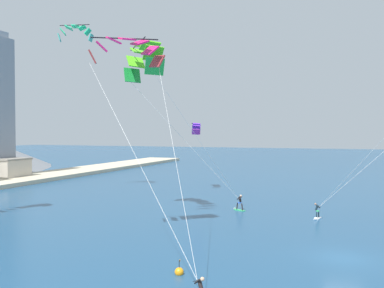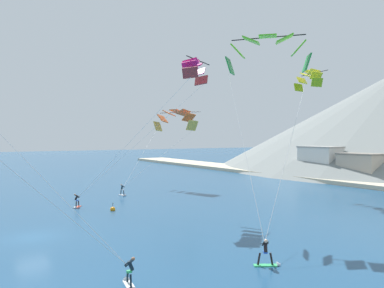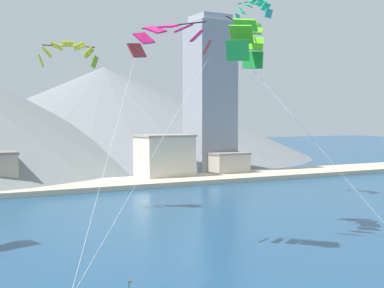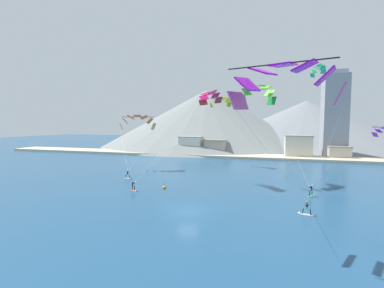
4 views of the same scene
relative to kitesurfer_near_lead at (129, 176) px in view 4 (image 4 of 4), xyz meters
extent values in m
plane|color=navy|center=(16.60, -14.41, -0.47)|extent=(400.00, 400.00, 0.00)
cube|color=white|center=(-0.22, -0.01, -0.44)|extent=(1.49, 0.63, 0.07)
cylinder|color=#14232D|center=(-0.62, -0.07, -0.06)|extent=(0.25, 0.15, 0.70)
cylinder|color=#14232D|center=(0.17, 0.04, -0.06)|extent=(0.25, 0.15, 0.70)
cube|color=white|center=(-0.22, -0.01, 0.33)|extent=(0.26, 0.32, 0.12)
cylinder|color=#14232D|center=(-0.22, -0.07, 0.65)|extent=(0.25, 0.35, 0.59)
cylinder|color=#14232D|center=(-0.34, 0.01, 0.82)|extent=(0.15, 0.51, 0.39)
cylinder|color=#14232D|center=(-0.12, 0.04, 0.82)|extent=(0.15, 0.51, 0.39)
cylinder|color=black|center=(-0.25, 0.21, 0.79)|extent=(0.52, 0.10, 0.03)
sphere|color=beige|center=(-0.20, -0.16, 1.03)|extent=(0.21, 0.21, 0.21)
cone|color=white|center=(0.64, 0.10, -0.37)|extent=(0.35, 0.40, 0.36)
cube|color=#33B266|center=(31.73, -3.18, -0.44)|extent=(1.12, 1.46, 0.07)
cylinder|color=black|center=(31.52, -3.52, -0.02)|extent=(0.24, 0.28, 0.77)
cylinder|color=black|center=(31.93, -2.84, -0.02)|extent=(0.24, 0.28, 0.77)
cube|color=blue|center=(31.73, -3.18, 0.39)|extent=(0.40, 0.38, 0.12)
cylinder|color=black|center=(31.79, -3.22, 0.74)|extent=(0.44, 0.39, 0.65)
cylinder|color=black|center=(31.64, -3.28, 0.92)|extent=(0.52, 0.36, 0.42)
cylinder|color=black|center=(31.77, -3.06, 0.92)|extent=(0.52, 0.36, 0.42)
cylinder|color=black|center=(31.55, -3.08, 0.89)|extent=(0.30, 0.46, 0.03)
sphere|color=beige|center=(31.89, -3.28, 1.15)|extent=(0.23, 0.23, 0.23)
cone|color=white|center=(32.18, -2.44, -0.37)|extent=(0.46, 0.44, 0.36)
cube|color=#E54C33|center=(5.44, -7.79, -0.44)|extent=(1.43, 1.20, 0.07)
cylinder|color=black|center=(5.12, -7.56, -0.06)|extent=(0.26, 0.23, 0.70)
cylinder|color=black|center=(5.76, -8.02, -0.06)|extent=(0.26, 0.23, 0.70)
cube|color=blue|center=(5.44, -7.79, 0.33)|extent=(0.35, 0.37, 0.12)
cylinder|color=black|center=(5.37, -7.88, 0.65)|extent=(0.43, 0.48, 0.59)
cylinder|color=black|center=(5.34, -7.74, 0.82)|extent=(0.36, 0.46, 0.39)
cylinder|color=black|center=(5.52, -7.87, 0.82)|extent=(0.36, 0.46, 0.39)
cylinder|color=black|center=(5.54, -7.66, 0.79)|extent=(0.44, 0.33, 0.03)
sphere|color=tan|center=(5.27, -8.03, 1.00)|extent=(0.21, 0.21, 0.21)
cone|color=white|center=(6.15, -8.30, -0.37)|extent=(0.45, 0.47, 0.36)
cube|color=white|center=(30.11, -11.69, -0.44)|extent=(1.49, 0.68, 0.07)
cylinder|color=#14232D|center=(30.50, -11.76, -0.06)|extent=(0.24, 0.15, 0.69)
cylinder|color=#14232D|center=(29.72, -11.62, -0.06)|extent=(0.24, 0.15, 0.69)
cube|color=#33B266|center=(30.11, -11.69, 0.31)|extent=(0.27, 0.32, 0.12)
cylinder|color=#14232D|center=(30.12, -11.60, 0.63)|extent=(0.27, 0.42, 0.58)
cylinder|color=#14232D|center=(30.22, -11.72, 0.79)|extent=(0.16, 0.50, 0.38)
cylinder|color=#14232D|center=(30.00, -11.68, 0.79)|extent=(0.16, 0.50, 0.38)
cylinder|color=black|center=(30.08, -11.88, 0.76)|extent=(0.52, 0.12, 0.03)
sphere|color=#9E7051|center=(30.15, -11.47, 0.99)|extent=(0.21, 0.21, 0.21)
cone|color=white|center=(29.25, -11.54, -0.37)|extent=(0.36, 0.41, 0.36)
cube|color=gold|center=(-7.18, 9.11, 9.51)|extent=(1.59, 1.85, 1.70)
cube|color=orange|center=(-6.43, 9.64, 10.78)|extent=(1.99, 2.04, 1.50)
cube|color=orange|center=(-5.24, 10.22, 11.64)|extent=(2.17, 2.18, 1.08)
cube|color=orange|center=(-3.79, 10.76, 11.94)|extent=(2.13, 2.24, 0.49)
cube|color=orange|center=(-2.31, 11.19, 11.64)|extent=(1.92, 2.24, 1.08)
cube|color=orange|center=(-1.00, 11.43, 10.78)|extent=(1.50, 2.16, 1.50)
cube|color=gold|center=(-0.09, 11.46, 9.51)|extent=(0.95, 2.03, 1.70)
cylinder|color=black|center=(-4.05, 11.53, 11.77)|extent=(6.58, 3.86, 0.10)
cylinder|color=silver|center=(-3.80, 4.55, 4.78)|extent=(7.13, 8.72, 7.99)
cylinder|color=silver|center=(-0.03, 5.79, 4.78)|extent=(0.46, 11.20, 7.99)
cube|color=#1B8D35|center=(21.20, 2.22, 14.35)|extent=(1.56, 1.78, 1.60)
cube|color=#5BD020|center=(21.83, 2.66, 15.67)|extent=(1.97, 2.14, 1.39)
cube|color=#5BD020|center=(22.75, 3.47, 16.57)|extent=(2.26, 2.35, 0.93)
cube|color=#5BD020|center=(23.81, 4.51, 16.89)|extent=(2.38, 2.38, 0.31)
cube|color=#5BD020|center=(24.83, 5.61, 16.57)|extent=(2.36, 2.26, 0.93)
cube|color=#5BD020|center=(25.61, 6.55, 15.67)|extent=(2.15, 1.96, 1.39)
cube|color=#1B8D35|center=(26.03, 7.19, 14.35)|extent=(1.80, 1.53, 1.60)
cylinder|color=black|center=(23.24, 5.07, 16.97)|extent=(5.35, 4.46, 0.10)
cylinder|color=silver|center=(26.30, -0.45, 7.25)|extent=(10.55, 5.28, 12.73)
cylinder|color=silver|center=(28.82, 2.14, 7.25)|extent=(5.51, 10.46, 12.73)
cube|color=maroon|center=(13.74, 3.94, 14.11)|extent=(1.72, 1.28, 1.21)
cube|color=#E1186D|center=(14.05, 3.33, 14.92)|extent=(1.86, 1.54, 1.10)
cube|color=#E1186D|center=(14.59, 2.58, 15.45)|extent=(1.90, 1.74, 0.85)
cube|color=#E1186D|center=(15.29, 1.79, 15.64)|extent=(1.87, 1.86, 0.49)
cube|color=#E1186D|center=(16.06, 1.07, 15.45)|extent=(1.76, 1.89, 0.85)
cube|color=#E1186D|center=(16.79, 0.51, 14.92)|extent=(1.56, 1.86, 1.10)
cube|color=maroon|center=(17.40, 0.18, 14.11)|extent=(1.30, 1.71, 1.21)
cylinder|color=black|center=(15.78, 2.26, 15.81)|extent=(2.79, 4.71, 0.10)
cylinder|color=silver|center=(9.60, -1.75, 7.21)|extent=(8.18, 11.87, 12.86)
cylinder|color=silver|center=(11.58, -3.78, 7.21)|extent=(12.13, 7.81, 12.86)
cube|color=#C24B98|center=(30.44, -22.83, 12.02)|extent=(1.25, 2.54, 1.70)
cube|color=#B10DCF|center=(29.52, -22.68, 13.33)|extent=(1.79, 2.68, 1.45)
cube|color=#B10DCF|center=(28.20, -22.35, 14.20)|extent=(2.17, 2.75, 1.00)
cube|color=#B10DCF|center=(26.69, -21.89, 14.51)|extent=(2.34, 2.77, 0.40)
cube|color=#B10DCF|center=(25.20, -21.35, 14.20)|extent=(2.36, 2.71, 1.00)
cube|color=#B10DCF|center=(23.95, -20.82, 13.33)|extent=(2.15, 2.59, 1.45)
cube|color=#C24B98|center=(23.13, -20.38, 12.02)|extent=(1.73, 2.41, 1.70)
cylinder|color=black|center=(26.36, -22.89, 14.38)|extent=(7.67, 1.68, 0.10)
cylinder|color=silver|center=(30.40, -17.35, 6.01)|extent=(0.66, 10.97, 10.51)
cylinder|color=silver|center=(26.50, -16.04, 6.01)|extent=(7.19, 8.37, 10.51)
cube|color=purple|center=(42.41, 5.98, 8.32)|extent=(0.79, 1.21, 0.84)
cube|color=purple|center=(42.93, 6.11, 8.95)|extent=(1.00, 1.27, 0.70)
cube|color=purple|center=(43.63, 6.30, 9.36)|extent=(1.12, 1.29, 0.48)
cube|color=#88AF15|center=(11.10, 22.80, 14.94)|extent=(0.74, 1.55, 1.27)
cube|color=yellow|center=(11.74, 22.77, 15.90)|extent=(1.16, 1.68, 1.16)
cube|color=yellow|center=(12.66, 22.55, 16.54)|extent=(1.47, 1.74, 0.86)
cube|color=yellow|center=(13.72, 22.18, 16.77)|extent=(1.63, 1.75, 0.42)
cube|color=yellow|center=(14.74, 21.71, 16.54)|extent=(1.68, 1.68, 0.86)
cube|color=yellow|center=(15.56, 21.22, 15.90)|extent=(1.55, 1.56, 1.16)
cube|color=#88AF15|center=(16.03, 20.80, 14.94)|extent=(1.25, 1.39, 1.27)
cylinder|color=black|center=(13.95, 22.75, 16.63)|extent=(5.26, 0.98, 0.10)
cube|color=teal|center=(36.70, 19.50, 21.47)|extent=(1.25, 0.65, 1.05)
cube|color=#23C77E|center=(36.64, 19.98, 22.32)|extent=(1.37, 1.01, 0.95)
cube|color=#23C77E|center=(36.44, 20.74, 22.90)|extent=(1.43, 1.26, 0.68)
cube|color=#23C77E|center=(36.12, 21.64, 23.10)|extent=(1.45, 1.36, 0.28)
cube|color=#23C77E|center=(35.75, 22.51, 22.90)|extent=(1.41, 1.38, 0.68)
cube|color=#23C77E|center=(35.39, 23.21, 22.32)|extent=(1.31, 1.22, 0.95)
cube|color=teal|center=(35.11, 23.61, 21.47)|extent=(1.17, 0.92, 1.05)
cylinder|color=black|center=(35.64, 21.45, 23.17)|extent=(1.08, 4.26, 0.10)
sphere|color=orange|center=(9.53, -5.02, -0.32)|extent=(0.56, 0.56, 0.56)
cylinder|color=black|center=(9.53, -5.02, 0.18)|extent=(0.04, 0.04, 0.44)
cube|color=orange|center=(9.62, -5.02, 0.36)|extent=(0.18, 0.01, 0.12)
cube|color=beige|center=(16.60, 39.91, -0.12)|extent=(180.00, 10.00, 0.70)
cube|color=#A89E8E|center=(8.28, 42.56, 2.00)|extent=(7.10, 5.25, 4.95)
cube|color=slate|center=(8.28, 42.56, 4.63)|extent=(7.38, 5.46, 0.30)
cube|color=#B7AD9E|center=(45.85, 43.35, 1.37)|extent=(5.96, 5.34, 3.69)
cube|color=gray|center=(45.85, 43.35, 3.37)|extent=(6.20, 5.55, 0.30)
cube|color=silver|center=(-0.42, 42.03, 2.55)|extent=(7.72, 4.69, 6.04)
cube|color=#9D9992|center=(-0.42, 42.03, 5.72)|extent=(8.03, 4.88, 0.30)
cube|color=beige|center=(34.44, 43.40, 2.93)|extent=(7.82, 6.45, 6.80)
cube|color=gray|center=(34.44, 43.40, 6.48)|extent=(8.14, 6.70, 0.30)
cube|color=gray|center=(45.26, 47.87, 12.51)|extent=(7.00, 7.00, 25.96)
cube|color=#979DA8|center=(45.26, 47.87, 26.09)|extent=(5.60, 5.60, 1.20)
cone|color=gray|center=(-5.31, 84.56, 13.40)|extent=(102.67, 102.67, 27.75)
cone|color=slate|center=(43.62, 98.67, 10.83)|extent=(103.92, 103.92, 22.61)
camera|label=1|loc=(-14.58, -14.96, 8.32)|focal=40.00mm
camera|label=2|loc=(49.09, -19.61, 7.64)|focal=35.00mm
camera|label=3|loc=(-0.96, -31.88, 9.30)|focal=50.00mm
camera|label=4|loc=(25.83, -43.13, 9.93)|focal=24.00mm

